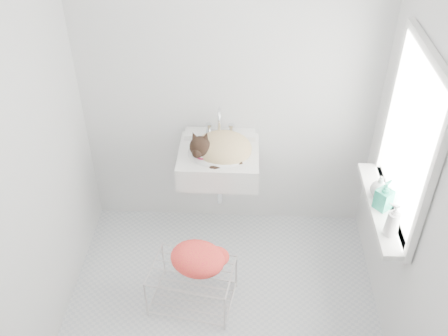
{
  "coord_description": "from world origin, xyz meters",
  "views": [
    {
      "loc": [
        0.12,
        -2.27,
        2.98
      ],
      "look_at": [
        -0.01,
        0.5,
        0.88
      ],
      "focal_mm": 40.83,
      "sensor_mm": 36.0,
      "label": 1
    }
  ],
  "objects_px": {
    "sink": "(219,151)",
    "bottle_c": "(378,195)",
    "wire_rack": "(192,287)",
    "bottle_b": "(381,208)",
    "bottle_a": "(389,234)",
    "cat": "(220,148)"
  },
  "relations": [
    {
      "from": "cat",
      "to": "bottle_c",
      "type": "relative_size",
      "value": 3.08
    },
    {
      "from": "sink",
      "to": "wire_rack",
      "type": "distance_m",
      "value": 0.98
    },
    {
      "from": "wire_rack",
      "to": "bottle_b",
      "type": "distance_m",
      "value": 1.4
    },
    {
      "from": "cat",
      "to": "bottle_a",
      "type": "relative_size",
      "value": 2.41
    },
    {
      "from": "bottle_b",
      "to": "cat",
      "type": "bearing_deg",
      "value": 152.33
    },
    {
      "from": "cat",
      "to": "bottle_b",
      "type": "xyz_separation_m",
      "value": [
        1.05,
        -0.55,
        -0.04
      ]
    },
    {
      "from": "bottle_a",
      "to": "bottle_c",
      "type": "distance_m",
      "value": 0.36
    },
    {
      "from": "bottle_a",
      "to": "bottle_c",
      "type": "bearing_deg",
      "value": 90.0
    },
    {
      "from": "sink",
      "to": "bottle_b",
      "type": "height_order",
      "value": "sink"
    },
    {
      "from": "bottle_a",
      "to": "cat",
      "type": "bearing_deg",
      "value": 143.12
    },
    {
      "from": "sink",
      "to": "bottle_c",
      "type": "distance_m",
      "value": 1.15
    },
    {
      "from": "cat",
      "to": "bottle_c",
      "type": "xyz_separation_m",
      "value": [
        1.05,
        -0.43,
        -0.04
      ]
    },
    {
      "from": "wire_rack",
      "to": "bottle_c",
      "type": "relative_size",
      "value": 3.71
    },
    {
      "from": "wire_rack",
      "to": "bottle_b",
      "type": "bearing_deg",
      "value": 5.0
    },
    {
      "from": "cat",
      "to": "sink",
      "type": "bearing_deg",
      "value": 120.96
    },
    {
      "from": "sink",
      "to": "bottle_b",
      "type": "relative_size",
      "value": 2.86
    },
    {
      "from": "wire_rack",
      "to": "bottle_a",
      "type": "relative_size",
      "value": 2.9
    },
    {
      "from": "sink",
      "to": "bottle_a",
      "type": "distance_m",
      "value": 1.33
    },
    {
      "from": "sink",
      "to": "bottle_c",
      "type": "height_order",
      "value": "sink"
    },
    {
      "from": "bottle_c",
      "to": "cat",
      "type": "bearing_deg",
      "value": 157.84
    },
    {
      "from": "wire_rack",
      "to": "bottle_c",
      "type": "height_order",
      "value": "bottle_c"
    },
    {
      "from": "wire_rack",
      "to": "bottle_c",
      "type": "distance_m",
      "value": 1.42
    }
  ]
}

